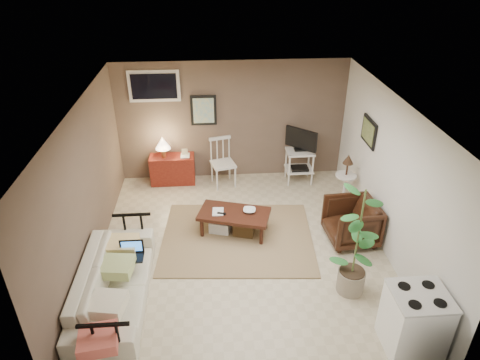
{
  "coord_description": "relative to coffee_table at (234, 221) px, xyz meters",
  "views": [
    {
      "loc": [
        -0.44,
        -5.41,
        4.34
      ],
      "look_at": [
        -0.0,
        0.35,
        1.07
      ],
      "focal_mm": 32.0,
      "sensor_mm": 36.0,
      "label": 1
    }
  ],
  "objects": [
    {
      "name": "floor",
      "position": [
        0.1,
        -0.44,
        -0.24
      ],
      "size": [
        5.0,
        5.0,
        0.0
      ],
      "primitive_type": "plane",
      "color": "#C1B293",
      "rests_on": "ground"
    },
    {
      "name": "art_right",
      "position": [
        2.33,
        0.61,
        1.28
      ],
      "size": [
        0.03,
        0.6,
        0.45
      ],
      "primitive_type": "cube",
      "color": "black"
    },
    {
      "name": "spindle_chair",
      "position": [
        -0.11,
        1.68,
        0.21
      ],
      "size": [
        0.53,
        0.53,
        0.97
      ],
      "color": "silver",
      "rests_on": "floor"
    },
    {
      "name": "laptop",
      "position": [
        -1.49,
        -1.08,
        0.31
      ],
      "size": [
        0.33,
        0.24,
        0.23
      ],
      "color": "black",
      "rests_on": "sofa"
    },
    {
      "name": "armchair",
      "position": [
        1.89,
        -0.33,
        0.15
      ],
      "size": [
        0.76,
        0.81,
        0.78
      ],
      "primitive_type": "imported",
      "rotation": [
        0.0,
        0.0,
        -1.5
      ],
      "color": "black",
      "rests_on": "floor"
    },
    {
      "name": "stove",
      "position": [
        1.98,
        -2.46,
        0.18
      ],
      "size": [
        0.65,
        0.6,
        0.85
      ],
      "color": "white",
      "rests_on": "floor"
    },
    {
      "name": "window",
      "position": [
        -1.35,
        2.03,
        1.71
      ],
      "size": [
        0.96,
        0.03,
        0.6
      ],
      "primitive_type": "cube",
      "color": "silver"
    },
    {
      "name": "sofa_pillows",
      "position": [
        -1.65,
        -1.7,
        0.28
      ],
      "size": [
        0.42,
        2.06,
        0.15
      ],
      "primitive_type": null,
      "color": "beige",
      "rests_on": "sofa"
    },
    {
      "name": "tv_stand",
      "position": [
        1.43,
        1.68,
        0.36
      ],
      "size": [
        0.54,
        0.49,
        1.14
      ],
      "color": "silver",
      "rests_on": "floor"
    },
    {
      "name": "coffee_table",
      "position": [
        0.0,
        0.0,
        0.0
      ],
      "size": [
        1.27,
        0.9,
        0.44
      ],
      "color": "#3E1A11",
      "rests_on": "floor"
    },
    {
      "name": "sofa",
      "position": [
        -1.7,
        -1.45,
        0.18
      ],
      "size": [
        0.63,
        2.17,
        0.85
      ],
      "primitive_type": "imported",
      "rotation": [
        0.0,
        0.0,
        1.57
      ],
      "color": "beige",
      "rests_on": "floor"
    },
    {
      "name": "bowl",
      "position": [
        0.26,
        0.0,
        0.27
      ],
      "size": [
        0.21,
        0.08,
        0.2
      ],
      "primitive_type": "imported",
      "rotation": [
        0.0,
        0.0,
        -0.15
      ],
      "color": "#3E1A11",
      "rests_on": "coffee_table"
    },
    {
      "name": "potted_plant",
      "position": [
        1.55,
        -1.47,
        0.65
      ],
      "size": [
        0.42,
        0.42,
        1.68
      ],
      "color": "gray",
      "rests_on": "floor"
    },
    {
      "name": "art_back",
      "position": [
        -0.45,
        2.03,
        1.21
      ],
      "size": [
        0.5,
        0.03,
        0.6
      ],
      "primitive_type": "cube",
      "color": "black"
    },
    {
      "name": "red_console",
      "position": [
        -1.13,
        1.83,
        0.11
      ],
      "size": [
        0.88,
        0.39,
        1.01
      ],
      "color": "maroon",
      "rests_on": "floor"
    },
    {
      "name": "side_table",
      "position": [
        2.1,
        0.77,
        0.39
      ],
      "size": [
        0.38,
        0.38,
        1.02
      ],
      "color": "silver",
      "rests_on": "floor"
    },
    {
      "name": "rug",
      "position": [
        0.05,
        -0.15,
        -0.23
      ],
      "size": [
        2.61,
        2.15,
        0.02
      ],
      "primitive_type": "cube",
      "rotation": [
        0.0,
        0.0,
        -0.08
      ],
      "color": "#8D6D52",
      "rests_on": "floor"
    },
    {
      "name": "book_console",
      "position": [
        -0.94,
        1.81,
        0.46
      ],
      "size": [
        0.17,
        0.02,
        0.23
      ],
      "primitive_type": "imported",
      "rotation": [
        0.0,
        0.0,
        0.01
      ],
      "color": "#3E1A11",
      "rests_on": "red_console"
    },
    {
      "name": "book_table",
      "position": [
        -0.35,
        0.03,
        0.29
      ],
      "size": [
        0.18,
        0.03,
        0.25
      ],
      "primitive_type": "imported",
      "rotation": [
        0.0,
        0.0,
        -0.07
      ],
      "color": "#3E1A11",
      "rests_on": "coffee_table"
    },
    {
      "name": "sofa_end_rails",
      "position": [
        -1.57,
        -1.45,
        0.12
      ],
      "size": [
        0.58,
        2.16,
        0.73
      ],
      "primitive_type": null,
      "color": "black",
      "rests_on": "floor"
    }
  ]
}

